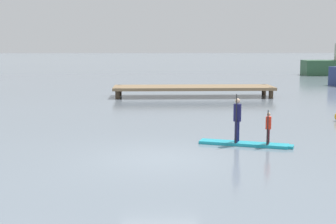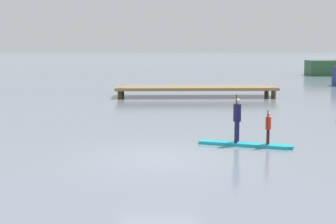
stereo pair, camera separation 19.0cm
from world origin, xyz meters
TOP-DOWN VIEW (x-y plane):
  - ground_plane at (0.00, 0.00)m, footprint 240.00×240.00m
  - paddleboard_near at (2.96, 1.83)m, footprint 3.14×1.55m
  - paddler_adult at (2.67, 1.93)m, footprint 0.34×0.46m
  - paddler_child_solo at (3.66, 1.56)m, footprint 0.24×0.36m
  - floating_dock at (2.45, 16.76)m, footprint 9.95×2.55m

SIDE VIEW (x-z plane):
  - ground_plane at x=0.00m, z-range 0.00..0.00m
  - paddleboard_near at x=2.96m, z-range 0.00..0.10m
  - floating_dock at x=2.45m, z-range 0.23..0.89m
  - paddler_child_solo at x=3.66m, z-range 0.11..1.27m
  - paddler_adult at x=2.67m, z-range 0.13..1.78m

